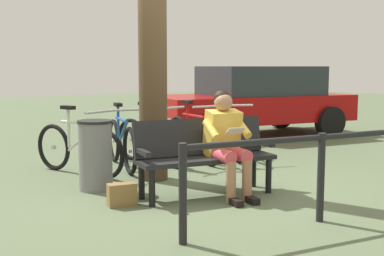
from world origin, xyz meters
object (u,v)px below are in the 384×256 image
litter_bin (95,155)px  bicycle_red (78,148)px  bicycle_blue (231,135)px  bicycle_purple (121,143)px  bicycle_black (193,138)px  person_reading (226,138)px  bicycle_orange (153,141)px  parked_car (254,99)px  bench (204,151)px  tree_trunk (152,21)px  handbag (122,195)px

litter_bin → bicycle_red: 0.94m
bicycle_blue → bicycle_purple: bearing=-72.9°
bicycle_black → bicycle_purple: bearing=-92.0°
bicycle_purple → bicycle_red: same height
person_reading → bicycle_orange: bearing=-86.4°
parked_car → litter_bin: bearing=37.8°
bench → litter_bin: (0.95, -0.90, -0.09)m
bicycle_black → bicycle_orange: bearing=-93.4°
parked_car → bicycle_purple: bearing=31.1°
bicycle_orange → tree_trunk: bearing=-42.0°
bicycle_blue → bicycle_black: size_ratio=0.93×
litter_bin → parked_car: 5.40m
bicycle_red → bicycle_blue: bearing=66.0°
tree_trunk → parked_car: 4.77m
bicycle_blue → bicycle_orange: same height
person_reading → tree_trunk: tree_trunk is taller
bicycle_black → parked_car: (-2.71, -1.71, 0.41)m
bench → person_reading: person_reading is taller
litter_bin → bicycle_black: size_ratio=0.50×
bicycle_orange → litter_bin: bearing=-66.8°
bicycle_orange → parked_car: (-3.38, -1.62, 0.41)m
litter_bin → bicycle_blue: bearing=-163.2°
person_reading → tree_trunk: bearing=-67.9°
bicycle_orange → bicycle_purple: (0.51, -0.04, 0.00)m
bicycle_red → parked_car: (-4.58, -1.68, 0.41)m
handbag → bicycle_black: bearing=-140.3°
bench → bicycle_purple: bicycle_purple is taller
handbag → bicycle_purple: size_ratio=0.18×
litter_bin → bicycle_purple: (-0.83, -1.02, -0.06)m
bicycle_purple → bicycle_black: bearing=96.8°
litter_bin → bicycle_blue: 2.79m
bench → person_reading: bearing=141.5°
bicycle_orange → parked_car: bearing=102.6°
bench → person_reading: size_ratio=1.38×
bicycle_blue → bicycle_red: 2.53m
litter_bin → bicycle_purple: bicycle_purple is taller
handbag → bicycle_purple: bicycle_purple is taller
bicycle_blue → bicycle_red: (2.53, -0.12, 0.00)m
person_reading → bicycle_black: bearing=-104.4°
bench → bicycle_orange: bearing=-92.3°
bicycle_black → bench: bearing=-26.5°
bicycle_purple → bicycle_red: 0.70m
handbag → bicycle_blue: size_ratio=0.19×
person_reading → bicycle_blue: (-1.55, -1.90, -0.31)m
person_reading → parked_car: (-3.59, -3.70, 0.11)m
bicycle_blue → litter_bin: bearing=-49.5°
person_reading → handbag: (1.17, -0.28, -0.54)m
tree_trunk → bicycle_blue: (-1.82, -0.70, -1.68)m
bench → bicycle_black: bicycle_black is taller
bicycle_blue → bicycle_orange: size_ratio=0.95×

